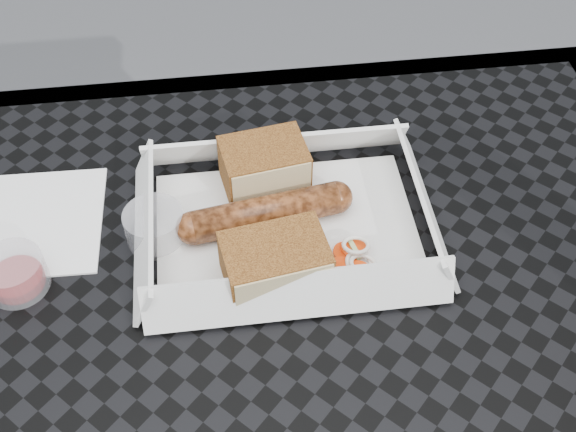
{
  "coord_description": "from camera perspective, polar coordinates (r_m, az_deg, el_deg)",
  "views": [
    {
      "loc": [
        -0.0,
        -0.22,
        1.22
      ],
      "look_at": [
        0.04,
        0.17,
        0.78
      ],
      "focal_mm": 45.0,
      "sensor_mm": 36.0,
      "label": 1
    }
  ],
  "objects": [
    {
      "name": "napkin",
      "position": [
        0.66,
        -19.56,
        -0.5
      ],
      "size": [
        0.12,
        0.12,
        0.0
      ],
      "primitive_type": "cube",
      "rotation": [
        0.0,
        0.0,
        -0.03
      ],
      "color": "white",
      "rests_on": "patio_table"
    },
    {
      "name": "condiment_cup_empty",
      "position": [
        0.61,
        -10.49,
        -0.8
      ],
      "size": [
        0.05,
        0.05,
        0.03
      ],
      "primitive_type": "cylinder",
      "color": "silver",
      "rests_on": "patio_table"
    },
    {
      "name": "bread_near",
      "position": [
        0.63,
        -1.89,
        3.91
      ],
      "size": [
        0.08,
        0.06,
        0.05
      ],
      "primitive_type": "cube",
      "rotation": [
        0.0,
        0.0,
        0.15
      ],
      "color": "brown",
      "rests_on": "food_tray"
    },
    {
      "name": "condiment_cup_sauce",
      "position": [
        0.61,
        -20.8,
        -4.28
      ],
      "size": [
        0.05,
        0.05,
        0.03
      ],
      "primitive_type": "cylinder",
      "color": "maroon",
      "rests_on": "patio_table"
    },
    {
      "name": "bratwurst",
      "position": [
        0.61,
        -1.76,
        0.28
      ],
      "size": [
        0.15,
        0.05,
        0.03
      ],
      "rotation": [
        0.0,
        0.0,
        0.15
      ],
      "color": "brown",
      "rests_on": "food_tray"
    },
    {
      "name": "bread_far",
      "position": [
        0.57,
        -1.02,
        -3.73
      ],
      "size": [
        0.09,
        0.07,
        0.04
      ],
      "primitive_type": "cube",
      "rotation": [
        0.0,
        0.0,
        0.15
      ],
      "color": "brown",
      "rests_on": "food_tray"
    },
    {
      "name": "veg_garnish",
      "position": [
        0.59,
        5.09,
        -3.62
      ],
      "size": [
        0.03,
        0.03,
        0.0
      ],
      "color": "#EB3D0A",
      "rests_on": "food_tray"
    },
    {
      "name": "food_tray",
      "position": [
        0.62,
        -0.12,
        -1.01
      ],
      "size": [
        0.22,
        0.15,
        0.0
      ],
      "primitive_type": "cube",
      "color": "white",
      "rests_on": "patio_table"
    }
  ]
}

